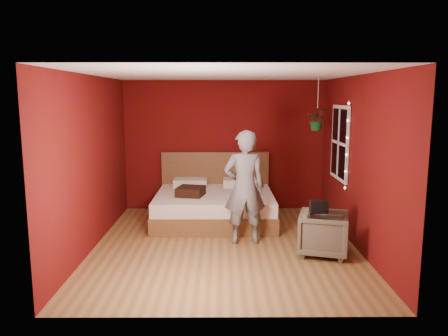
# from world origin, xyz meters

# --- Properties ---
(floor) EXTENTS (4.50, 4.50, 0.00)m
(floor) POSITION_xyz_m (0.00, 0.00, 0.00)
(floor) COLOR olive
(floor) RESTS_ON ground
(room_walls) EXTENTS (4.04, 4.54, 2.62)m
(room_walls) POSITION_xyz_m (0.00, 0.00, 1.68)
(room_walls) COLOR #610A0F
(room_walls) RESTS_ON ground
(window) EXTENTS (0.05, 0.97, 1.27)m
(window) POSITION_xyz_m (1.97, 0.90, 1.50)
(window) COLOR white
(window) RESTS_ON room_walls
(fairy_lights) EXTENTS (0.04, 0.04, 1.45)m
(fairy_lights) POSITION_xyz_m (1.94, 0.38, 1.50)
(fairy_lights) COLOR silver
(fairy_lights) RESTS_ON room_walls
(bed) EXTENTS (2.15, 1.83, 1.18)m
(bed) POSITION_xyz_m (-0.18, 1.39, 0.31)
(bed) COLOR brown
(bed) RESTS_ON ground
(person) EXTENTS (0.69, 0.49, 1.78)m
(person) POSITION_xyz_m (0.31, 0.11, 0.89)
(person) COLOR slate
(person) RESTS_ON ground
(armchair) EXTENTS (0.85, 0.84, 0.63)m
(armchair) POSITION_xyz_m (1.43, -0.42, 0.32)
(armchair) COLOR #63614E
(armchair) RESTS_ON ground
(handbag) EXTENTS (0.26, 0.13, 0.18)m
(handbag) POSITION_xyz_m (1.34, -0.44, 0.72)
(handbag) COLOR black
(handbag) RESTS_ON armchair
(throw_pillow) EXTENTS (0.53, 0.53, 0.16)m
(throw_pillow) POSITION_xyz_m (-0.60, 1.08, 0.62)
(throw_pillow) COLOR black
(throw_pillow) RESTS_ON bed
(hanging_plant) EXTENTS (0.41, 0.37, 0.92)m
(hanging_plant) POSITION_xyz_m (1.64, 1.23, 1.88)
(hanging_plant) COLOR silver
(hanging_plant) RESTS_ON room_walls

